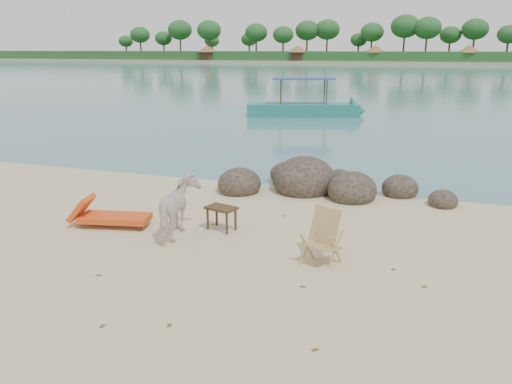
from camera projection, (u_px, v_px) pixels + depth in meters
water at (404, 71)px, 91.21m from camera, size 400.00×400.00×0.00m
far_shore at (414, 61)px, 164.16m from camera, size 420.00×90.00×1.40m
far_scenery at (412, 51)px, 132.92m from camera, size 420.00×18.00×9.50m
boulders at (314, 184)px, 13.98m from camera, size 6.37×2.96×1.32m
cow at (179, 209)px, 10.55m from camera, size 0.96×1.59×1.25m
side_table at (222, 220)px, 11.00m from camera, size 0.75×0.58×0.53m
lounge_chair at (115, 215)px, 11.22m from camera, size 2.03×1.06×0.58m
deck_chair at (322, 240)px, 9.23m from camera, size 0.86×0.89×0.99m
boat_near at (303, 84)px, 29.86m from camera, size 7.69×3.75×3.65m
dead_leaves at (213, 273)px, 8.98m from camera, size 8.33×6.53×0.00m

